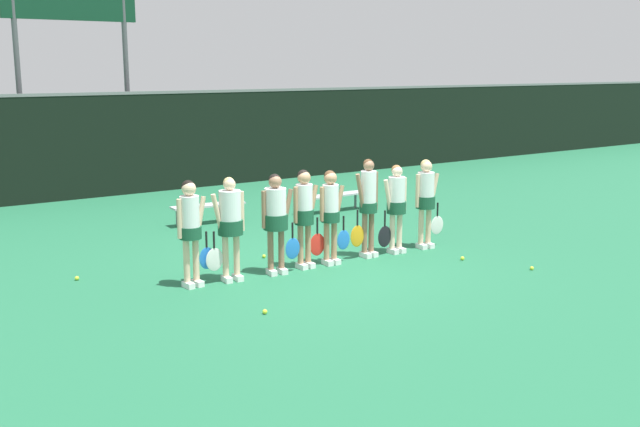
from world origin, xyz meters
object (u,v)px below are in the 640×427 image
object	(u,v)px
player_0	(190,224)
tennis_ball_2	(264,256)
player_2	(276,215)
tennis_ball_5	(382,241)
player_6	(396,202)
player_4	(331,209)
tennis_ball_1	(532,268)
bench_far	(208,207)
tennis_ball_6	(77,278)
scoreboard	(71,14)
player_7	(426,196)
player_3	(305,211)
player_1	(230,220)
tennis_ball_0	(265,312)
tennis_ball_3	(355,232)
tennis_ball_4	(462,258)
bench_courtside	(333,197)
player_5	(368,201)

from	to	relation	value
player_0	tennis_ball_2	size ratio (longest dim) A/B	25.73
player_2	tennis_ball_5	size ratio (longest dim) A/B	23.71
player_2	player_6	size ratio (longest dim) A/B	1.02
player_4	player_6	distance (m)	1.45
tennis_ball_1	tennis_ball_2	xyz separation A→B (m)	(-3.32, 3.30, -0.00)
bench_far	player_0	xyz separation A→B (m)	(-2.36, -4.17, 0.63)
bench_far	player_6	world-z (taller)	player_6
tennis_ball_2	tennis_ball_6	distance (m)	3.25
scoreboard	player_7	xyz separation A→B (m)	(3.31, -10.30, -3.75)
player_3	player_4	xyz separation A→B (m)	(0.51, -0.05, -0.02)
player_2	tennis_ball_2	size ratio (longest dim) A/B	25.59
player_0	tennis_ball_6	xyz separation A→B (m)	(-1.39, 1.38, -0.97)
tennis_ball_6	player_0	bearing A→B (deg)	-44.75
player_1	player_0	bearing A→B (deg)	178.19
tennis_ball_0	tennis_ball_6	bearing A→B (deg)	117.26
player_4	tennis_ball_3	world-z (taller)	player_4
tennis_ball_1	tennis_ball_4	world-z (taller)	tennis_ball_4
tennis_ball_0	tennis_ball_2	size ratio (longest dim) A/B	1.06
player_1	tennis_ball_5	bearing A→B (deg)	14.35
bench_courtside	player_0	size ratio (longest dim) A/B	1.08
bench_courtside	tennis_ball_0	distance (m)	7.54
scoreboard	player_2	size ratio (longest dim) A/B	3.63
player_7	tennis_ball_6	size ratio (longest dim) A/B	24.20
tennis_ball_2	tennis_ball_5	size ratio (longest dim) A/B	0.93
player_0	tennis_ball_0	distance (m)	2.06
player_0	tennis_ball_3	world-z (taller)	player_0
tennis_ball_1	tennis_ball_6	xyz separation A→B (m)	(-6.54, 3.79, 0.00)
player_6	player_3	bearing A→B (deg)	179.76
tennis_ball_1	player_4	bearing A→B (deg)	138.36
player_1	player_6	xyz separation A→B (m)	(3.38, -0.09, -0.04)
scoreboard	player_1	xyz separation A→B (m)	(-0.78, -10.18, -3.75)
player_5	player_6	bearing A→B (deg)	-6.45
bench_courtside	player_7	bearing A→B (deg)	-98.26
tennis_ball_3	bench_courtside	bearing A→B (deg)	65.03
tennis_ball_6	tennis_ball_1	bearing A→B (deg)	-30.13
player_6	tennis_ball_1	size ratio (longest dim) A/B	24.54
bench_courtside	bench_far	distance (m)	3.07
player_6	tennis_ball_3	xyz separation A→B (m)	(0.36, 1.71, -0.92)
tennis_ball_4	player_5	bearing A→B (deg)	136.30
player_5	tennis_ball_5	distance (m)	1.51
player_7	tennis_ball_0	size ratio (longest dim) A/B	24.24
scoreboard	tennis_ball_2	world-z (taller)	scoreboard
tennis_ball_1	tennis_ball_3	distance (m)	4.03
player_4	tennis_ball_6	world-z (taller)	player_4
player_2	tennis_ball_0	xyz separation A→B (m)	(-1.22, -1.68, -0.96)
tennis_ball_1	tennis_ball_6	size ratio (longest dim) A/B	0.96
bench_far	player_7	size ratio (longest dim) A/B	0.99
bench_courtside	tennis_ball_6	world-z (taller)	bench_courtside
scoreboard	bench_courtside	distance (m)	8.72
player_5	player_4	bearing A→B (deg)	-178.23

